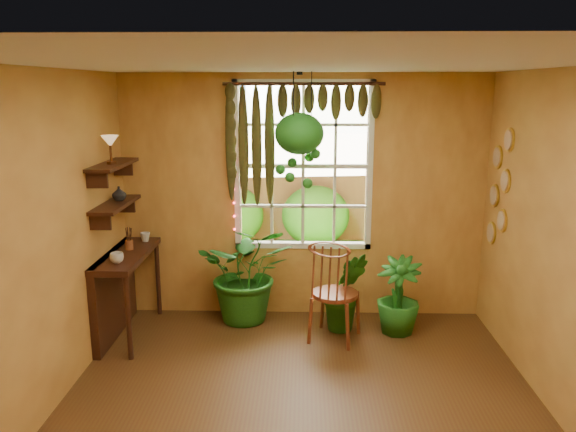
% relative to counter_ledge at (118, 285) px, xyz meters
% --- Properties ---
extents(floor, '(4.50, 4.50, 0.00)m').
position_rel_counter_ledge_xyz_m(floor, '(1.91, -1.60, -0.55)').
color(floor, '#4F3216').
rests_on(floor, ground).
extents(ceiling, '(4.50, 4.50, 0.00)m').
position_rel_counter_ledge_xyz_m(ceiling, '(1.91, -1.60, 2.15)').
color(ceiling, silver).
rests_on(ceiling, wall_back).
extents(wall_back, '(4.00, 0.00, 4.00)m').
position_rel_counter_ledge_xyz_m(wall_back, '(1.91, 0.65, 0.80)').
color(wall_back, gold).
rests_on(wall_back, floor).
extents(wall_left, '(0.00, 4.50, 4.50)m').
position_rel_counter_ledge_xyz_m(wall_left, '(-0.09, -1.60, 0.80)').
color(wall_left, gold).
rests_on(wall_left, floor).
extents(window, '(1.52, 0.10, 1.86)m').
position_rel_counter_ledge_xyz_m(window, '(1.91, 0.68, 1.15)').
color(window, white).
rests_on(window, wall_back).
extents(valance_vine, '(1.70, 0.12, 1.10)m').
position_rel_counter_ledge_xyz_m(valance_vine, '(1.82, 0.56, 1.73)').
color(valance_vine, '#35170E').
rests_on(valance_vine, window).
extents(string_lights, '(0.03, 0.03, 1.54)m').
position_rel_counter_ledge_xyz_m(string_lights, '(1.15, 0.59, 1.20)').
color(string_lights, '#FF2633').
rests_on(string_lights, window).
extents(wall_plates, '(0.04, 0.32, 1.10)m').
position_rel_counter_ledge_xyz_m(wall_plates, '(3.89, 0.19, 1.00)').
color(wall_plates, beige).
rests_on(wall_plates, wall_right).
extents(counter_ledge, '(0.40, 1.20, 0.90)m').
position_rel_counter_ledge_xyz_m(counter_ledge, '(0.00, 0.00, 0.00)').
color(counter_ledge, '#35170E').
rests_on(counter_ledge, floor).
extents(shelf_lower, '(0.25, 0.90, 0.04)m').
position_rel_counter_ledge_xyz_m(shelf_lower, '(0.03, 0.00, 0.85)').
color(shelf_lower, '#35170E').
rests_on(shelf_lower, wall_left).
extents(shelf_upper, '(0.25, 0.90, 0.04)m').
position_rel_counter_ledge_xyz_m(shelf_upper, '(0.03, 0.00, 1.25)').
color(shelf_upper, '#35170E').
rests_on(shelf_upper, wall_left).
extents(backyard, '(14.00, 10.00, 12.00)m').
position_rel_counter_ledge_xyz_m(backyard, '(2.15, 5.27, 0.73)').
color(backyard, '#245819').
rests_on(backyard, ground).
extents(windsor_chair, '(0.60, 0.62, 1.25)m').
position_rel_counter_ledge_xyz_m(windsor_chair, '(2.23, -0.07, -0.19)').
color(windsor_chair, brown).
rests_on(windsor_chair, floor).
extents(potted_plant_left, '(1.02, 0.89, 1.12)m').
position_rel_counter_ledge_xyz_m(potted_plant_left, '(1.31, 0.41, 0.01)').
color(potted_plant_left, '#154913').
rests_on(potted_plant_left, floor).
extents(potted_plant_mid, '(0.53, 0.45, 0.87)m').
position_rel_counter_ledge_xyz_m(potted_plant_mid, '(2.37, 0.19, -0.12)').
color(potted_plant_mid, '#154913').
rests_on(potted_plant_mid, floor).
extents(potted_plant_right, '(0.59, 0.59, 0.82)m').
position_rel_counter_ledge_xyz_m(potted_plant_right, '(2.92, 0.14, -0.14)').
color(potted_plant_right, '#154913').
rests_on(potted_plant_right, floor).
extents(hanging_basket, '(0.50, 0.50, 1.17)m').
position_rel_counter_ledge_xyz_m(hanging_basket, '(1.87, 0.31, 1.47)').
color(hanging_basket, black).
rests_on(hanging_basket, ceiling).
extents(cup_a, '(0.16, 0.16, 0.10)m').
position_rel_counter_ledge_xyz_m(cup_a, '(0.13, -0.35, 0.40)').
color(cup_a, silver).
rests_on(cup_a, counter_ledge).
extents(cup_b, '(0.13, 0.13, 0.10)m').
position_rel_counter_ledge_xyz_m(cup_b, '(0.19, 0.42, 0.40)').
color(cup_b, beige).
rests_on(cup_b, counter_ledge).
extents(brush_jar, '(0.08, 0.08, 0.30)m').
position_rel_counter_ledge_xyz_m(brush_jar, '(0.11, 0.11, 0.46)').
color(brush_jar, brown).
rests_on(brush_jar, counter_ledge).
extents(shelf_vase, '(0.15, 0.15, 0.15)m').
position_rel_counter_ledge_xyz_m(shelf_vase, '(0.04, 0.11, 0.94)').
color(shelf_vase, '#B2AD99').
rests_on(shelf_vase, shelf_lower).
extents(tiffany_lamp, '(0.17, 0.17, 0.28)m').
position_rel_counter_ledge_xyz_m(tiffany_lamp, '(0.05, -0.08, 1.47)').
color(tiffany_lamp, brown).
rests_on(tiffany_lamp, shelf_upper).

